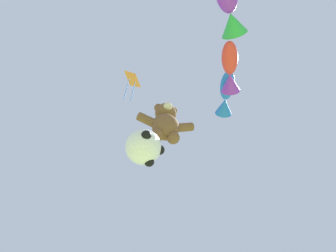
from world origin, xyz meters
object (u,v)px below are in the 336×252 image
Objects in this scene: fish_kite_cobalt at (226,96)px; fish_kite_violet at (230,9)px; diamond_kite at (132,81)px; teddy_bear_kite at (166,122)px; fish_kite_crimson at (230,71)px; soccer_ball_kite at (144,147)px.

fish_kite_violet is at bearing -107.92° from fish_kite_cobalt.
teddy_bear_kite is at bearing -22.55° from diamond_kite.
fish_kite_cobalt is 0.85× the size of diamond_kite.
fish_kite_crimson is 0.85× the size of diamond_kite.
soccer_ball_kite is at bearing -164.41° from teddy_bear_kite.
fish_kite_violet is at bearing -53.50° from diamond_kite.
teddy_bear_kite reaches higher than soccer_ball_kite.
fish_kite_crimson is at bearing -29.26° from diamond_kite.
teddy_bear_kite is at bearing 146.68° from fish_kite_crimson.
diamond_kite is (-4.45, 0.80, 1.17)m from fish_kite_cobalt.
fish_kite_crimson reaches higher than teddy_bear_kite.
diamond_kite reaches higher than fish_kite_crimson.
fish_kite_crimson is (-0.46, -1.43, -0.59)m from fish_kite_cobalt.
fish_kite_violet is at bearing -56.37° from soccer_ball_kite.
diamond_kite is at bearing 169.77° from fish_kite_cobalt.
diamond_kite is (-0.90, 0.86, 6.08)m from soccer_ball_kite.
fish_kite_violet is 0.93× the size of diamond_kite.
teddy_bear_kite is at bearing 177.22° from fish_kite_cobalt.
soccer_ball_kite is at bearing 123.63° from fish_kite_violet.
soccer_ball_kite is 6.21m from diamond_kite.
teddy_bear_kite is 0.79× the size of diamond_kite.
diamond_kite reaches higher than soccer_ball_kite.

